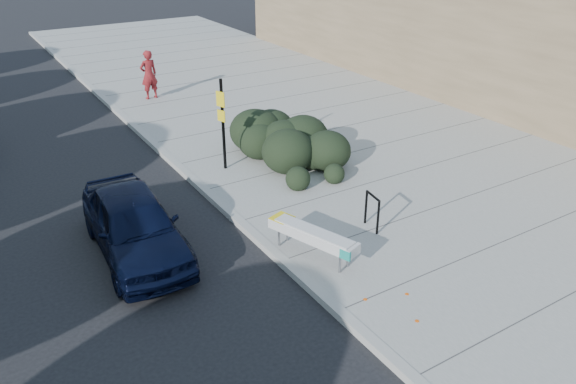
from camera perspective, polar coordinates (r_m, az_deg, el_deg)
name	(u,v)px	position (r m, az deg, el deg)	size (l,w,h in m)	color
ground	(284,266)	(12.22, -0.37, -7.50)	(120.00, 120.00, 0.00)	black
sidewalk_near	(349,140)	(18.71, 6.22, 5.24)	(11.20, 50.00, 0.15)	gray
curb_near	(192,178)	(16.10, -9.77, 1.37)	(0.22, 50.00, 0.17)	#9E9E99
building_near	(576,44)	(22.91, 27.22, 13.24)	(6.00, 36.00, 5.00)	brown
bench	(313,235)	(12.01, 2.51, -4.42)	(1.10, 2.20, 0.65)	gray
bike_rack	(372,208)	(13.16, 8.55, -1.66)	(0.14, 0.60, 0.88)	black
sign_post	(222,119)	(15.89, -6.68, 7.35)	(0.15, 0.29, 2.65)	black
hedge	(293,138)	(16.59, 0.46, 5.51)	(1.94, 3.87, 1.45)	black
sedan_navy	(134,224)	(12.75, -15.34, -3.18)	(1.70, 4.23, 1.44)	black
pedestrian	(149,75)	(23.14, -13.96, 11.49)	(0.70, 0.46, 1.91)	maroon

